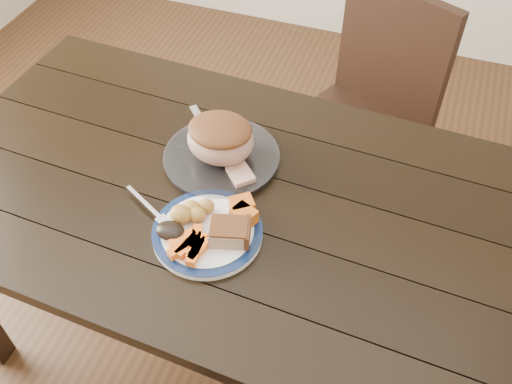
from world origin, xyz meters
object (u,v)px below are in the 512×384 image
(fork, at_px, (152,210))
(chair_far, at_px, (366,108))
(pork_slice, at_px, (229,232))
(dinner_plate, at_px, (208,233))
(carving_knife, at_px, (221,152))
(dining_table, at_px, (230,215))
(serving_platter, at_px, (222,158))
(roast_joint, at_px, (221,140))

(fork, bearing_deg, chair_far, 94.56)
(fork, bearing_deg, pork_slice, 23.79)
(dinner_plate, xyz_separation_m, carving_knife, (-0.08, 0.27, -0.00))
(fork, bearing_deg, dining_table, 70.49)
(carving_knife, bearing_deg, chair_far, 109.52)
(serving_platter, distance_m, pork_slice, 0.28)
(fork, xyz_separation_m, roast_joint, (0.09, 0.23, 0.05))
(serving_platter, bearing_deg, carving_knife, 118.18)
(dining_table, distance_m, roast_joint, 0.20)
(chair_far, bearing_deg, dinner_plate, 100.33)
(dining_table, height_order, carving_knife, carving_knife)
(dining_table, bearing_deg, dinner_plate, -88.79)
(dinner_plate, relative_size, serving_platter, 0.87)
(serving_platter, height_order, carving_knife, serving_platter)
(dinner_plate, height_order, serving_platter, serving_platter)
(dinner_plate, xyz_separation_m, roast_joint, (-0.06, 0.24, 0.07))
(dinner_plate, bearing_deg, chair_far, 75.61)
(serving_platter, distance_m, fork, 0.25)
(chair_far, relative_size, roast_joint, 5.26)
(dinner_plate, xyz_separation_m, pork_slice, (0.06, -0.00, 0.03))
(fork, xyz_separation_m, carving_knife, (0.07, 0.26, -0.01))
(pork_slice, bearing_deg, chair_far, 79.30)
(chair_far, distance_m, serving_platter, 0.73)
(chair_far, xyz_separation_m, dinner_plate, (-0.22, -0.88, 0.23))
(dining_table, relative_size, serving_platter, 5.46)
(serving_platter, xyz_separation_m, pork_slice, (0.12, -0.25, 0.03))
(chair_far, xyz_separation_m, fork, (-0.37, -0.86, 0.25))
(roast_joint, bearing_deg, fork, -110.43)
(fork, relative_size, roast_joint, 0.94)
(dinner_plate, bearing_deg, carving_knife, 105.77)
(dinner_plate, xyz_separation_m, fork, (-0.15, 0.01, 0.01))
(dining_table, xyz_separation_m, carving_knife, (-0.07, 0.12, 0.10))
(roast_joint, bearing_deg, carving_knife, 118.18)
(chair_far, relative_size, carving_knife, 3.81)
(fork, bearing_deg, roast_joint, 97.55)
(roast_joint, xyz_separation_m, carving_knife, (-0.01, 0.02, -0.07))
(dining_table, bearing_deg, serving_platter, 121.16)
(dinner_plate, distance_m, fork, 0.15)
(serving_platter, relative_size, pork_slice, 3.36)
(carving_knife, bearing_deg, dinner_plate, -28.41)
(roast_joint, bearing_deg, dinner_plate, -75.54)
(serving_platter, xyz_separation_m, carving_knife, (-0.01, 0.02, -0.00))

